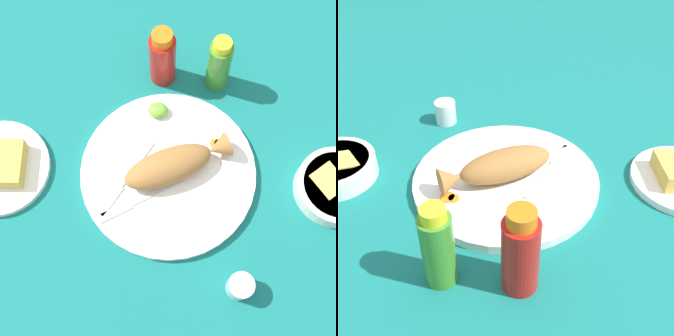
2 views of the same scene
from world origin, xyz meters
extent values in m
plane|color=#146B66|center=(0.00, 0.00, 0.00)|extent=(4.00, 4.00, 0.00)
cylinder|color=white|center=(0.00, 0.00, 0.01)|extent=(0.36, 0.36, 0.02)
ellipsoid|color=#996633|center=(0.00, 0.00, 0.05)|extent=(0.20, 0.14, 0.06)
cone|color=#996633|center=(-0.10, -0.04, 0.05)|extent=(0.06, 0.06, 0.05)
cube|color=silver|center=(0.02, 0.04, 0.02)|extent=(0.11, 0.06, 0.00)
cube|color=silver|center=(0.10, 0.08, 0.02)|extent=(0.07, 0.05, 0.00)
cube|color=silver|center=(0.06, -0.02, 0.02)|extent=(0.07, 0.10, 0.00)
cube|color=silver|center=(0.11, 0.06, 0.02)|extent=(0.05, 0.07, 0.00)
cylinder|color=orange|center=(-0.10, -0.06, 0.02)|extent=(0.02, 0.02, 0.00)
cylinder|color=orange|center=(-0.11, -0.06, 0.02)|extent=(0.03, 0.03, 0.00)
ellipsoid|color=#6BB233|center=(0.02, -0.13, 0.03)|extent=(0.04, 0.04, 0.02)
cylinder|color=#B21914|center=(0.01, -0.23, 0.06)|extent=(0.06, 0.06, 0.13)
cylinder|color=orange|center=(0.01, -0.23, 0.14)|extent=(0.04, 0.04, 0.02)
cylinder|color=#3D8428|center=(-0.11, -0.22, 0.06)|extent=(0.05, 0.05, 0.13)
cylinder|color=yellow|center=(-0.11, -0.22, 0.14)|extent=(0.04, 0.04, 0.02)
cylinder|color=silver|center=(-0.13, 0.23, 0.03)|extent=(0.05, 0.05, 0.05)
cylinder|color=white|center=(-0.13, 0.23, 0.01)|extent=(0.04, 0.04, 0.02)
cylinder|color=white|center=(-0.33, 0.03, 0.02)|extent=(0.16, 0.16, 0.04)
cube|color=gold|center=(-0.31, 0.03, 0.04)|extent=(0.09, 0.09, 0.02)
camera|label=1|loc=(0.00, 0.32, 0.91)|focal=50.00mm
camera|label=2|loc=(-0.02, -0.62, 0.54)|focal=45.00mm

